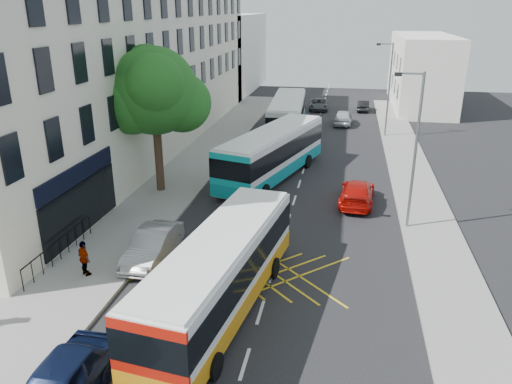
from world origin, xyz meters
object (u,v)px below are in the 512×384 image
at_px(parked_car_silver, 153,246).
at_px(distant_car_silver, 343,117).
at_px(bus_near, 221,272).
at_px(lamp_near, 414,144).
at_px(bus_mid, 272,153).
at_px(pedestrian_far, 84,258).
at_px(distant_car_grey, 319,104).
at_px(red_hatchback, 357,192).
at_px(lamp_far, 388,85).
at_px(bus_far, 287,116).
at_px(street_tree, 154,92).
at_px(distant_car_dark, 363,105).

xyz_separation_m(parked_car_silver, distant_car_silver, (8.10, 30.11, -0.00)).
bearing_deg(bus_near, lamp_near, 57.39).
bearing_deg(bus_mid, pedestrian_far, -95.08).
height_order(bus_near, distant_car_grey, bus_near).
height_order(red_hatchback, distant_car_grey, red_hatchback).
relative_size(red_hatchback, pedestrian_far, 2.96).
relative_size(lamp_far, pedestrian_far, 5.00).
distance_m(bus_far, red_hatchback, 17.23).
height_order(parked_car_silver, red_hatchback, parked_car_silver).
bearing_deg(street_tree, pedestrian_far, -86.53).
height_order(lamp_far, distant_car_silver, lamp_far).
height_order(lamp_near, lamp_far, same).
height_order(bus_far, distant_car_grey, bus_far).
height_order(red_hatchback, distant_car_silver, distant_car_silver).
bearing_deg(street_tree, bus_mid, 31.64).
xyz_separation_m(red_hatchback, pedestrian_far, (-11.56, -10.99, 0.26)).
relative_size(bus_near, pedestrian_far, 6.98).
height_order(distant_car_silver, pedestrian_far, pedestrian_far).
bearing_deg(distant_car_dark, lamp_far, 99.35).
bearing_deg(pedestrian_far, lamp_far, -81.20).
height_order(bus_mid, pedestrian_far, bus_mid).
bearing_deg(lamp_far, pedestrian_far, -116.81).
xyz_separation_m(parked_car_silver, pedestrian_far, (-2.26, -2.10, 0.22)).
distance_m(lamp_far, distant_car_dark, 12.52).
bearing_deg(street_tree, bus_near, -59.82).
distance_m(lamp_near, distant_car_silver, 24.99).
relative_size(distant_car_grey, distant_car_silver, 1.04).
distance_m(street_tree, lamp_far, 22.57).
bearing_deg(red_hatchback, distant_car_silver, -82.63).
xyz_separation_m(lamp_near, distant_car_dark, (-1.63, 31.75, -4.02)).
xyz_separation_m(lamp_near, bus_far, (-8.65, 19.25, -2.85)).
relative_size(bus_far, distant_car_silver, 2.82).
bearing_deg(distant_car_grey, street_tree, -108.82).
relative_size(distant_car_silver, distant_car_dark, 1.17).
height_order(street_tree, bus_mid, street_tree).
xyz_separation_m(street_tree, lamp_far, (14.71, 17.03, -1.68)).
relative_size(bus_far, red_hatchback, 2.54).
bearing_deg(distant_car_grey, bus_near, -94.52).
bearing_deg(bus_far, lamp_near, -68.89).
xyz_separation_m(distant_car_silver, distant_car_dark, (2.07, 7.34, -0.13)).
height_order(distant_car_grey, distant_car_silver, distant_car_silver).
relative_size(distant_car_grey, pedestrian_far, 2.77).
bearing_deg(pedestrian_far, street_tree, -50.92).
bearing_deg(bus_far, distant_car_silver, 43.11).
relative_size(bus_far, distant_car_dark, 3.30).
bearing_deg(distant_car_dark, parked_car_silver, 76.28).
relative_size(parked_car_silver, distant_car_silver, 1.04).
bearing_deg(bus_mid, lamp_near, -23.95).
distance_m(distant_car_grey, distant_car_silver, 7.63).
bearing_deg(red_hatchback, street_tree, 5.16).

